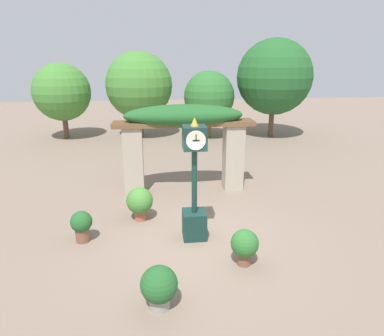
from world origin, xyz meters
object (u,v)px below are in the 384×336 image
(potted_plant_near_right, at_px, (82,224))
(potted_plant_far_left, at_px, (140,202))
(potted_plant_near_left, at_px, (245,245))
(potted_plant_far_right, at_px, (159,286))
(pedestal_clock, at_px, (194,188))

(potted_plant_near_right, xyz_separation_m, potted_plant_far_left, (1.36, 1.03, 0.08))
(potted_plant_near_left, distance_m, potted_plant_far_right, 2.17)
(pedestal_clock, distance_m, potted_plant_near_left, 1.80)
(potted_plant_near_left, bearing_deg, potted_plant_near_right, 159.06)
(pedestal_clock, distance_m, potted_plant_near_right, 2.86)
(potted_plant_near_left, bearing_deg, pedestal_clock, 125.69)
(potted_plant_far_left, height_order, potted_plant_far_right, potted_plant_far_left)
(potted_plant_near_right, xyz_separation_m, potted_plant_far_right, (1.80, -2.55, -0.01))
(pedestal_clock, height_order, potted_plant_far_right, pedestal_clock)
(pedestal_clock, xyz_separation_m, potted_plant_far_right, (-0.92, -2.44, -0.87))
(potted_plant_far_left, distance_m, potted_plant_far_right, 3.60)
(potted_plant_far_left, xyz_separation_m, potted_plant_far_right, (0.45, -3.58, -0.09))
(pedestal_clock, bearing_deg, potted_plant_near_left, -54.31)
(potted_plant_near_right, relative_size, potted_plant_far_left, 0.84)
(pedestal_clock, xyz_separation_m, potted_plant_near_right, (-2.72, 0.11, -0.86))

